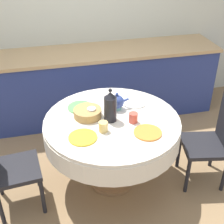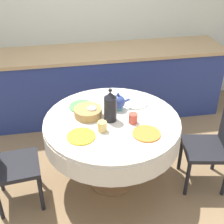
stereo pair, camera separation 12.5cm
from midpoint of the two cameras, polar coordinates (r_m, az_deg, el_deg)
ground_plane at (r=3.22m, az=-1.14°, el=-12.39°), size 12.00×12.00×0.00m
wall_back at (r=4.01m, az=-6.55°, el=18.14°), size 7.00×0.05×2.60m
kitchen_counter at (r=3.99m, az=-5.16°, el=5.04°), size 3.24×0.64×0.89m
dining_table at (r=2.82m, az=-1.27°, el=-3.56°), size 1.22×1.22×0.73m
chair_left at (r=3.05m, az=17.12°, el=-4.39°), size 0.47×0.47×0.95m
chair_right at (r=2.81m, az=-20.41°, el=-8.72°), size 0.44×0.44×0.95m
plate_near_left at (r=2.54m, az=-6.78°, el=-4.64°), size 0.23×0.23×0.01m
cup_near_left at (r=2.59m, az=-2.98°, el=-2.72°), size 0.08×0.08×0.09m
plate_near_right at (r=2.59m, az=5.18°, el=-3.78°), size 0.23×0.23×0.01m
cup_near_right at (r=2.70m, az=2.59°, el=-1.05°), size 0.08×0.08×0.09m
plate_far_left at (r=2.94m, az=-7.04°, el=0.85°), size 0.23×0.23×0.01m
cup_far_left at (r=2.78m, az=-5.03°, el=-0.11°), size 0.08×0.08×0.09m
plate_far_right at (r=3.00m, az=2.83°, el=1.75°), size 0.23×0.23×0.01m
cup_far_right at (r=2.88m, az=-0.24°, el=1.29°), size 0.08×0.08×0.09m
coffee_carafe at (r=2.67m, az=-1.63°, el=0.94°), size 0.11×0.11×0.31m
teapot at (r=2.87m, az=-0.32°, el=1.85°), size 0.18×0.13×0.17m
bread_basket at (r=2.79m, az=-5.76°, el=-0.19°), size 0.25×0.25×0.07m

